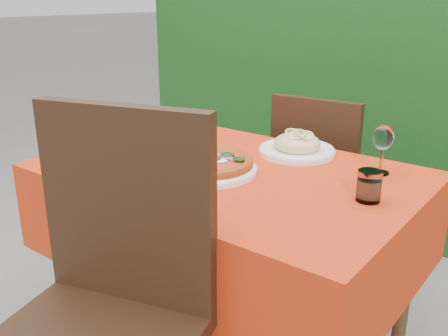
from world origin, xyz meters
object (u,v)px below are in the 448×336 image
Objects in this scene: pasta_plate at (297,147)px; steel_ramekin at (180,131)px; pizza_plate at (208,164)px; water_glass at (369,188)px; wine_glass at (383,139)px; chair_near at (106,296)px; fork at (141,157)px; chair_far at (320,178)px.

pasta_plate is 4.05× the size of steel_ramekin.
water_glass is (0.52, 0.09, 0.01)m from pizza_plate.
wine_glass reaches higher than pizza_plate.
chair_near is 0.78m from water_glass.
pasta_plate is 0.58m from fork.
wine_glass is (0.33, 0.90, 0.26)m from chair_near.
chair_far is 0.87m from water_glass.
steel_ramekin is (-0.86, -0.04, -0.11)m from wine_glass.
chair_far is (-0.09, 1.32, -0.10)m from chair_near.
wine_glass reaches higher than steel_ramekin.
chair_far is 0.69m from wine_glass.
steel_ramekin reaches higher than fork.
chair_far reaches higher than pasta_plate.
wine_glass is 0.85m from fork.
water_glass is at bearing -34.61° from pasta_plate.
pasta_plate is at bearing 6.55° from steel_ramekin.
water_glass reaches higher than fork.
chair_near reaches higher than steel_ramekin.
chair_far is 4.25× the size of fork.
pasta_plate is at bearing 99.40° from chair_far.
chair_far is 5.30× the size of wine_glass.
chair_near is at bearing -58.09° from steel_ramekin.
steel_ramekin is (-0.53, 0.85, 0.15)m from chair_near.
chair_far is at bearing 46.59° from steel_ramekin.
chair_near is at bearing -110.18° from wine_glass.
wine_glass is (0.46, 0.34, 0.09)m from pizza_plate.
chair_near reaches higher than chair_far.
chair_near reaches higher than pasta_plate.
pizza_plate is 1.32× the size of pasta_plate.
water_glass reaches higher than steel_ramekin.
wine_glass is at bearing 2.80° from steel_ramekin.
pasta_plate is at bearing 73.32° from chair_near.
pizza_plate is at bearing 5.90° from fork.
pasta_plate is at bearing 42.18° from fork.
chair_far is at bearing 103.21° from pasta_plate.
fork is at bearing -171.16° from water_glass.
fork is at bearing -173.32° from pizza_plate.
steel_ramekin is at bearing -173.45° from pasta_plate.
pizza_plate is 1.77× the size of fork.
steel_ramekin is at bearing 143.26° from pizza_plate.
water_glass is 0.55× the size of wine_glass.
chair_near is 1.19× the size of chair_far.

